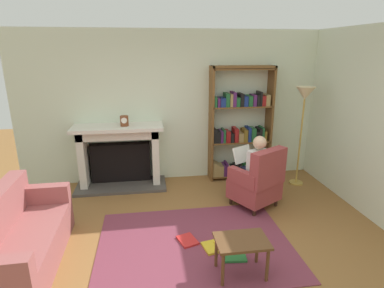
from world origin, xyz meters
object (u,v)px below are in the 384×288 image
seated_reader (253,167)px  side_table (242,245)px  armchair_reading (258,181)px  bookshelf (240,128)px  fireplace (120,154)px  mantel_clock (124,121)px  floor_lamp (304,102)px  sofa_floral (18,241)px

seated_reader → side_table: size_ratio=2.04×
armchair_reading → bookshelf: bearing=-122.3°
fireplace → mantel_clock: 0.63m
side_table → fireplace: bearing=118.9°
armchair_reading → seated_reader: size_ratio=0.85×
seated_reader → floor_lamp: 1.52m
fireplace → armchair_reading: 2.44m
bookshelf → sofa_floral: bearing=-145.8°
seated_reader → side_table: bearing=37.7°
seated_reader → sofa_floral: bearing=-10.7°
seated_reader → mantel_clock: bearing=-55.8°
armchair_reading → fireplace: bearing=-58.3°
sofa_floral → side_table: sofa_floral is taller
sofa_floral → floor_lamp: 4.62m
sofa_floral → floor_lamp: size_ratio=0.97×
fireplace → armchair_reading: size_ratio=1.61×
sofa_floral → fireplace: bearing=-25.7°
bookshelf → armchair_reading: size_ratio=2.15×
side_table → seated_reader: bearing=67.5°
mantel_clock → fireplace: bearing=139.3°
floor_lamp → mantel_clock: bearing=174.0°
sofa_floral → mantel_clock: bearing=-29.4°
sofa_floral → floor_lamp: bearing=-68.6°
bookshelf → floor_lamp: 1.19m
sofa_floral → armchair_reading: bearing=-73.9°
bookshelf → floor_lamp: bearing=-25.2°
fireplace → side_table: size_ratio=2.79×
bookshelf → sofa_floral: size_ratio=1.22×
bookshelf → floor_lamp: size_ratio=1.19×
armchair_reading → side_table: armchair_reading is taller
bookshelf → side_table: 2.81m
armchair_reading → seated_reader: bearing=-90.0°
fireplace → side_table: (1.44, -2.61, -0.22)m
bookshelf → armchair_reading: bookshelf is taller
fireplace → floor_lamp: size_ratio=0.89×
seated_reader → sofa_floral: size_ratio=0.67×
mantel_clock → sofa_floral: mantel_clock is taller
armchair_reading → sofa_floral: bearing=-12.7°
mantel_clock → side_table: bearing=-62.3°
side_table → floor_lamp: 3.00m
side_table → floor_lamp: (1.72, 2.19, 1.13)m
mantel_clock → armchair_reading: bearing=-27.7°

